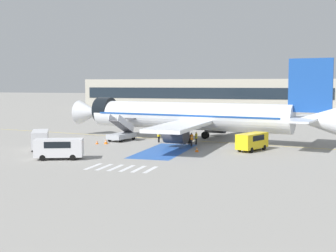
{
  "coord_description": "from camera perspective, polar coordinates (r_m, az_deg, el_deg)",
  "views": [
    {
      "loc": [
        14.94,
        -64.82,
        8.19
      ],
      "look_at": [
        -4.04,
        -2.12,
        2.21
      ],
      "focal_mm": 50.0,
      "sensor_mm": 36.0,
      "label": 1
    }
  ],
  "objects": [
    {
      "name": "ground_crew_2",
      "position": [
        65.14,
        -1.13,
        -1.17
      ],
      "size": [
        0.36,
        0.48,
        1.66
      ],
      "rotation": [
        0.0,
        0.0,
        1.23
      ],
      "color": "black",
      "rests_on": "ground_plane"
    },
    {
      "name": "service_van_1",
      "position": [
        57.88,
        10.21,
        -1.72
      ],
      "size": [
        3.6,
        5.24,
        2.15
      ],
      "rotation": [
        0.0,
        0.0,
        2.73
      ],
      "color": "yellow",
      "rests_on": "ground_plane"
    },
    {
      "name": "apron_walkway_bar_1",
      "position": [
        46.49,
        -7.77,
        -4.98
      ],
      "size": [
        0.44,
        3.6,
        0.01
      ],
      "primitive_type": "cube",
      "color": "silver",
      "rests_on": "ground_plane"
    },
    {
      "name": "traffic_cone_0",
      "position": [
        56.2,
        3.54,
        -2.9
      ],
      "size": [
        0.49,
        0.49,
        0.55
      ],
      "color": "orange",
      "rests_on": "ground_plane"
    },
    {
      "name": "fuel_tanker",
      "position": [
        91.72,
        9.5,
        1.06
      ],
      "size": [
        10.67,
        3.41,
        3.31
      ],
      "rotation": [
        0.0,
        0.0,
        1.48
      ],
      "color": "#38383D",
      "rests_on": "ground_plane"
    },
    {
      "name": "apron_walkway_bar_4",
      "position": [
        45.12,
        -3.6,
        -5.25
      ],
      "size": [
        0.44,
        3.6,
        0.01
      ],
      "primitive_type": "cube",
      "color": "silver",
      "rests_on": "ground_plane"
    },
    {
      "name": "ground_crew_1",
      "position": [
        62.96,
        3.46,
        -1.38
      ],
      "size": [
        0.28,
        0.45,
        1.69
      ],
      "rotation": [
        0.0,
        0.0,
        4.59
      ],
      "color": "black",
      "rests_on": "ground_plane"
    },
    {
      "name": "apron_walkway_bar_0",
      "position": [
        46.99,
        -9.11,
        -4.89
      ],
      "size": [
        0.44,
        3.6,
        0.01
      ],
      "primitive_type": "cube",
      "color": "silver",
      "rests_on": "ground_plane"
    },
    {
      "name": "boarding_stairs_forward",
      "position": [
        67.37,
        -5.65,
        -0.96
      ],
      "size": [
        3.02,
        5.49,
        3.93
      ],
      "rotation": [
        0.0,
        0.0,
        -0.18
      ],
      "color": "#ADB2BA",
      "rests_on": "ground_plane"
    },
    {
      "name": "ground_crew_0",
      "position": [
        60.94,
        2.88,
        -1.53
      ],
      "size": [
        0.41,
        0.49,
        1.81
      ],
      "rotation": [
        0.0,
        0.0,
        1.05
      ],
      "color": "#2D2D33",
      "rests_on": "ground_plane"
    },
    {
      "name": "apron_walkway_bar_3",
      "position": [
        45.55,
        -5.02,
        -5.16
      ],
      "size": [
        0.44,
        3.6,
        0.01
      ],
      "primitive_type": "cube",
      "color": "silver",
      "rests_on": "ground_plane"
    },
    {
      "name": "service_van_2",
      "position": [
        59.87,
        -15.31,
        -1.49
      ],
      "size": [
        4.34,
        5.65,
        2.36
      ],
      "rotation": [
        0.0,
        0.0,
        0.52
      ],
      "color": "silver",
      "rests_on": "ground_plane"
    },
    {
      "name": "terminal_building",
      "position": [
        148.15,
        4.76,
        3.87
      ],
      "size": [
        78.69,
        12.1,
        9.51
      ],
      "color": "#B2AD9E",
      "rests_on": "ground_plane"
    },
    {
      "name": "service_van_0",
      "position": [
        51.89,
        -13.16,
        -2.52
      ],
      "size": [
        5.5,
        3.72,
        2.23
      ],
      "rotation": [
        0.0,
        0.0,
        1.93
      ],
      "color": "silver",
      "rests_on": "ground_plane"
    },
    {
      "name": "ground_plane",
      "position": [
        67.02,
        3.84,
        -1.82
      ],
      "size": [
        600.0,
        600.0,
        0.0
      ],
      "primitive_type": "plane",
      "color": "gray"
    },
    {
      "name": "traffic_cone_2",
      "position": [
        63.91,
        -7.57,
        -1.91
      ],
      "size": [
        0.57,
        0.57,
        0.63
      ],
      "color": "orange",
      "rests_on": "ground_plane"
    },
    {
      "name": "airliner",
      "position": [
        66.82,
        2.9,
        1.19
      ],
      "size": [
        40.2,
        33.29,
        11.35
      ],
      "rotation": [
        0.0,
        0.0,
        1.39
      ],
      "color": "silver",
      "rests_on": "ground_plane"
    },
    {
      "name": "apron_walkway_bar_2",
      "position": [
        46.01,
        -6.41,
        -5.07
      ],
      "size": [
        0.44,
        3.6,
        0.01
      ],
      "primitive_type": "cube",
      "color": "silver",
      "rests_on": "ground_plane"
    },
    {
      "name": "traffic_cone_1",
      "position": [
        64.01,
        -8.65,
        -1.99
      ],
      "size": [
        0.43,
        0.43,
        0.47
      ],
      "color": "orange",
      "rests_on": "ground_plane"
    },
    {
      "name": "apron_leadline_yellow",
      "position": [
        67.44,
        2.35,
        -1.77
      ],
      "size": [
        72.89,
        13.42,
        0.01
      ],
      "primitive_type": "cube",
      "rotation": [
        0.0,
        0.0,
        1.39
      ],
      "color": "gold",
      "rests_on": "ground_plane"
    },
    {
      "name": "apron_stand_patch_blue",
      "position": [
        56.93,
        -0.43,
        -3.06
      ],
      "size": [
        5.15,
        13.55,
        0.01
      ],
      "primitive_type": "cube",
      "color": "#2856A8",
      "rests_on": "ground_plane"
    },
    {
      "name": "apron_walkway_bar_5",
      "position": [
        44.73,
        -2.15,
        -5.34
      ],
      "size": [
        0.44,
        3.6,
        0.01
      ],
      "primitive_type": "cube",
      "color": "silver",
      "rests_on": "ground_plane"
    }
  ]
}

